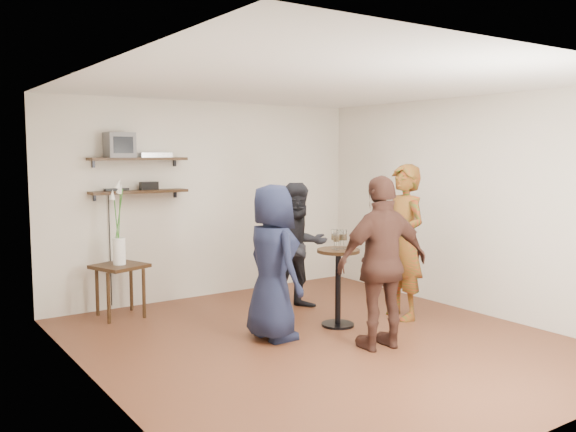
{
  "coord_description": "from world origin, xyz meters",
  "views": [
    {
      "loc": [
        -3.72,
        -4.82,
        1.93
      ],
      "look_at": [
        -0.14,
        0.4,
        1.27
      ],
      "focal_mm": 38.0,
      "sensor_mm": 36.0,
      "label": 1
    }
  ],
  "objects_px": {
    "radio": "(149,186)",
    "side_table": "(120,273)",
    "drinks_table": "(338,277)",
    "person_brown": "(383,263)",
    "person_navy": "(273,262)",
    "person_dark": "(299,246)",
    "dvd_deck": "(154,155)",
    "person_plaid": "(403,242)",
    "crt_monitor": "(119,145)"
  },
  "relations": [
    {
      "from": "radio",
      "to": "side_table",
      "type": "xyz_separation_m",
      "value": [
        -0.5,
        -0.29,
        -1.0
      ]
    },
    {
      "from": "drinks_table",
      "to": "person_brown",
      "type": "bearing_deg",
      "value": -98.74
    },
    {
      "from": "person_navy",
      "to": "person_dark",
      "type": "bearing_deg",
      "value": -46.93
    },
    {
      "from": "dvd_deck",
      "to": "person_dark",
      "type": "relative_size",
      "value": 0.26
    },
    {
      "from": "person_dark",
      "to": "person_brown",
      "type": "distance_m",
      "value": 1.71
    },
    {
      "from": "person_brown",
      "to": "person_dark",
      "type": "bearing_deg",
      "value": -88.22
    },
    {
      "from": "drinks_table",
      "to": "person_plaid",
      "type": "distance_m",
      "value": 0.92
    },
    {
      "from": "person_plaid",
      "to": "person_navy",
      "type": "bearing_deg",
      "value": -85.23
    },
    {
      "from": "radio",
      "to": "crt_monitor",
      "type": "bearing_deg",
      "value": 180.0
    },
    {
      "from": "dvd_deck",
      "to": "radio",
      "type": "xyz_separation_m",
      "value": [
        -0.07,
        0.0,
        -0.38
      ]
    },
    {
      "from": "person_plaid",
      "to": "person_brown",
      "type": "xyz_separation_m",
      "value": [
        -0.97,
        -0.68,
        -0.04
      ]
    },
    {
      "from": "person_brown",
      "to": "dvd_deck",
      "type": "bearing_deg",
      "value": -59.04
    },
    {
      "from": "dvd_deck",
      "to": "person_dark",
      "type": "bearing_deg",
      "value": -40.5
    },
    {
      "from": "person_brown",
      "to": "radio",
      "type": "bearing_deg",
      "value": -57.83
    },
    {
      "from": "crt_monitor",
      "to": "person_brown",
      "type": "height_order",
      "value": "crt_monitor"
    },
    {
      "from": "dvd_deck",
      "to": "drinks_table",
      "type": "bearing_deg",
      "value": -57.29
    },
    {
      "from": "dvd_deck",
      "to": "person_navy",
      "type": "xyz_separation_m",
      "value": [
        0.45,
        -2.01,
        -1.09
      ]
    },
    {
      "from": "crt_monitor",
      "to": "radio",
      "type": "xyz_separation_m",
      "value": [
        0.36,
        0.0,
        -0.5
      ]
    },
    {
      "from": "drinks_table",
      "to": "person_dark",
      "type": "height_order",
      "value": "person_dark"
    },
    {
      "from": "drinks_table",
      "to": "person_dark",
      "type": "xyz_separation_m",
      "value": [
        0.08,
        0.85,
        0.23
      ]
    },
    {
      "from": "radio",
      "to": "person_navy",
      "type": "distance_m",
      "value": 2.2
    },
    {
      "from": "side_table",
      "to": "drinks_table",
      "type": "height_order",
      "value": "drinks_table"
    },
    {
      "from": "dvd_deck",
      "to": "person_brown",
      "type": "distance_m",
      "value": 3.27
    },
    {
      "from": "radio",
      "to": "drinks_table",
      "type": "bearing_deg",
      "value": -55.88
    },
    {
      "from": "radio",
      "to": "side_table",
      "type": "distance_m",
      "value": 1.15
    },
    {
      "from": "crt_monitor",
      "to": "drinks_table",
      "type": "bearing_deg",
      "value": -49.44
    },
    {
      "from": "side_table",
      "to": "person_plaid",
      "type": "xyz_separation_m",
      "value": [
        2.71,
        -1.91,
        0.38
      ]
    },
    {
      "from": "radio",
      "to": "person_dark",
      "type": "bearing_deg",
      "value": -39.07
    },
    {
      "from": "person_dark",
      "to": "person_navy",
      "type": "distance_m",
      "value": 1.25
    },
    {
      "from": "side_table",
      "to": "person_dark",
      "type": "bearing_deg",
      "value": -24.64
    },
    {
      "from": "crt_monitor",
      "to": "side_table",
      "type": "relative_size",
      "value": 0.48
    },
    {
      "from": "dvd_deck",
      "to": "person_brown",
      "type": "relative_size",
      "value": 0.23
    },
    {
      "from": "side_table",
      "to": "person_plaid",
      "type": "relative_size",
      "value": 0.37
    },
    {
      "from": "radio",
      "to": "drinks_table",
      "type": "distance_m",
      "value": 2.63
    },
    {
      "from": "radio",
      "to": "person_dark",
      "type": "distance_m",
      "value": 2.01
    },
    {
      "from": "side_table",
      "to": "person_plaid",
      "type": "bearing_deg",
      "value": -35.11
    },
    {
      "from": "crt_monitor",
      "to": "radio",
      "type": "distance_m",
      "value": 0.62
    },
    {
      "from": "side_table",
      "to": "person_navy",
      "type": "distance_m",
      "value": 2.02
    },
    {
      "from": "dvd_deck",
      "to": "person_navy",
      "type": "distance_m",
      "value": 2.33
    },
    {
      "from": "person_navy",
      "to": "person_brown",
      "type": "distance_m",
      "value": 1.13
    },
    {
      "from": "crt_monitor",
      "to": "side_table",
      "type": "distance_m",
      "value": 1.53
    },
    {
      "from": "person_navy",
      "to": "person_brown",
      "type": "bearing_deg",
      "value": -138.71
    },
    {
      "from": "dvd_deck",
      "to": "person_navy",
      "type": "height_order",
      "value": "dvd_deck"
    },
    {
      "from": "radio",
      "to": "person_brown",
      "type": "relative_size",
      "value": 0.13
    },
    {
      "from": "radio",
      "to": "person_plaid",
      "type": "relative_size",
      "value": 0.12
    },
    {
      "from": "crt_monitor",
      "to": "person_plaid",
      "type": "distance_m",
      "value": 3.56
    },
    {
      "from": "crt_monitor",
      "to": "person_navy",
      "type": "relative_size",
      "value": 0.2
    },
    {
      "from": "drinks_table",
      "to": "person_brown",
      "type": "relative_size",
      "value": 0.51
    },
    {
      "from": "dvd_deck",
      "to": "drinks_table",
      "type": "relative_size",
      "value": 0.46
    },
    {
      "from": "person_dark",
      "to": "drinks_table",
      "type": "bearing_deg",
      "value": -90.0
    }
  ]
}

